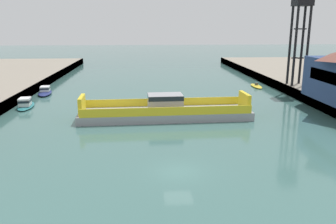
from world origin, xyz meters
TOP-DOWN VIEW (x-y plane):
  - ground_plane at (0.00, 0.00)m, footprint 400.00×400.00m
  - chain_ferry at (-0.08, 18.07)m, footprint 23.49×6.74m
  - moored_boat_near_left at (20.22, 41.71)m, footprint 1.88×5.95m
  - moored_boat_near_right at (-21.33, 25.85)m, footprint 3.11×6.78m
  - moored_boat_mid_left at (-21.25, 36.57)m, footprint 3.13×6.67m
  - crane_tower at (25.15, 34.27)m, footprint 2.98×2.98m

SIDE VIEW (x-z plane):
  - ground_plane at x=0.00m, z-range 0.00..0.00m
  - moored_boat_near_left at x=20.22m, z-range -0.24..0.63m
  - moored_boat_mid_left at x=-21.25m, z-range -0.19..1.25m
  - moored_boat_near_right at x=-21.33m, z-range -0.18..1.39m
  - chain_ferry at x=-0.08m, z-range -0.64..2.71m
  - crane_tower at x=25.15m, z-range 6.05..22.75m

